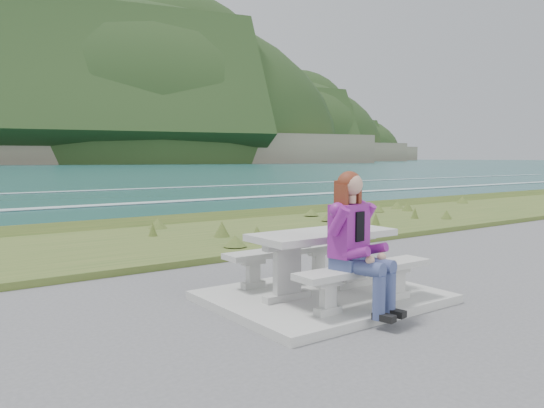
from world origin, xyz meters
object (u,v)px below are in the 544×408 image
picnic_table (323,245)px  seated_woman (362,261)px  bench_seaward (287,256)px  bench_landward (365,275)px

picnic_table → seated_woman: seated_woman is taller
bench_seaward → seated_woman: seated_woman is taller
seated_woman → picnic_table: bearing=65.1°
bench_landward → bench_seaward: bearing=90.0°
bench_landward → bench_seaward: (0.00, 1.40, 0.00)m
bench_landward → bench_seaward: size_ratio=1.00×
bench_landward → bench_seaward: 1.40m
seated_woman → bench_landward: bearing=23.4°
bench_landward → seated_woman: (-0.20, -0.14, 0.20)m
picnic_table → seated_woman: size_ratio=1.21×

